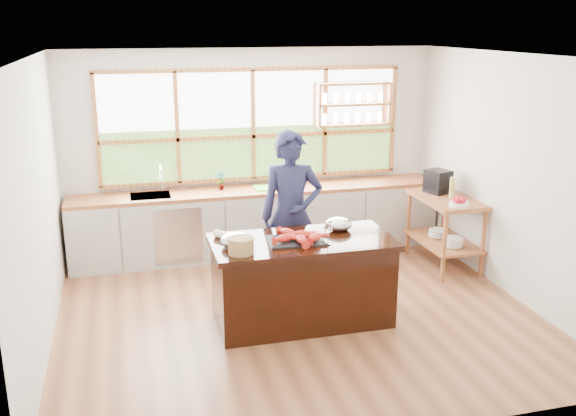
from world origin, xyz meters
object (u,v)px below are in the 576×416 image
object	(u,v)px
island	(302,280)
cook	(291,215)
wicker_basket	(241,246)
espresso_machine	(438,181)

from	to	relation	value
island	cook	distance (m)	0.85
wicker_basket	island	bearing A→B (deg)	19.89
island	wicker_basket	size ratio (longest dim) A/B	7.52
island	wicker_basket	xyz separation A→B (m)	(-0.68, -0.24, 0.52)
cook	espresso_machine	distance (m)	2.23
espresso_machine	wicker_basket	distance (m)	3.28
espresso_machine	wicker_basket	bearing A→B (deg)	-170.17
wicker_basket	cook	bearing A→B (deg)	51.38
island	cook	xyz separation A→B (m)	(0.07, 0.69, 0.49)
cook	wicker_basket	distance (m)	1.19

